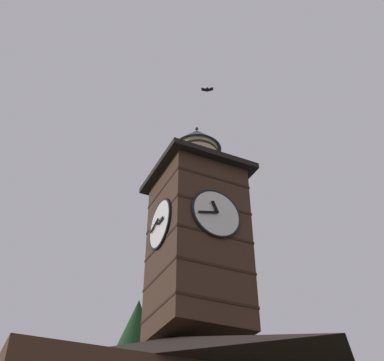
{
  "coord_description": "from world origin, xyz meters",
  "views": [
    {
      "loc": [
        7.8,
        15.03,
        2.01
      ],
      "look_at": [
        0.15,
        -0.99,
        14.98
      ],
      "focal_mm": 46.69,
      "sensor_mm": 36.0,
      "label": 1
    }
  ],
  "objects": [
    {
      "name": "flying_bird_high",
      "position": [
        -1.14,
        -1.77,
        22.04
      ],
      "size": [
        0.66,
        0.49,
        0.16
      ],
      "color": "black"
    },
    {
      "name": "clock_tower",
      "position": [
        0.16,
        -0.48,
        12.05
      ],
      "size": [
        3.86,
        3.86,
        9.91
      ],
      "color": "#422B1E",
      "rests_on": "building_main"
    }
  ]
}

